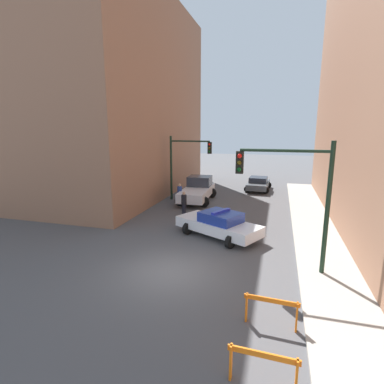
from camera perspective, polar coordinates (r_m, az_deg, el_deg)
ground_plane at (r=12.74m, az=-4.06°, el=-14.86°), size 120.00×120.00×0.00m
sidewalk_right at (r=12.27m, az=25.65°, el=-16.89°), size 2.40×44.00×0.12m
building_corner_left at (r=29.50m, az=-17.48°, el=16.33°), size 14.00×20.00×16.57m
traffic_light_near at (r=12.27m, az=19.31°, el=0.89°), size 3.64×0.35×5.20m
traffic_light_far at (r=24.11m, az=-1.55°, el=6.33°), size 3.44×0.35×5.20m
police_car at (r=16.26m, az=5.09°, el=-6.09°), size 5.02×3.80×1.52m
white_truck at (r=24.25m, az=1.06°, el=0.41°), size 2.80×5.48×1.90m
parked_car_near at (r=29.11m, az=12.51°, el=1.60°), size 2.40×4.37×1.31m
pedestrian_crossing at (r=20.04m, az=-1.55°, el=-2.18°), size 0.50×0.50×1.66m
pedestrian_corner at (r=22.98m, az=-2.37°, el=-0.35°), size 0.36×0.36×1.66m
barrier_front at (r=7.84m, az=13.35°, el=-29.15°), size 1.60×0.22×0.90m
barrier_mid at (r=9.68m, az=14.85°, el=-20.42°), size 1.60×0.24×0.90m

